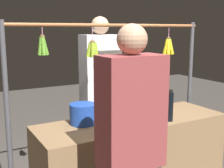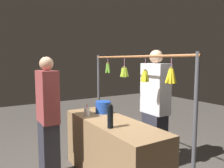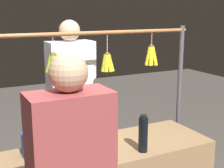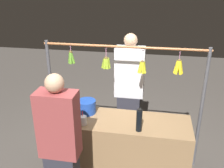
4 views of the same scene
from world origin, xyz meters
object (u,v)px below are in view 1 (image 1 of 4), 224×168
(blue_bucket, at_px, (83,114))
(vendor_person, at_px, (101,98))
(customer_person, at_px, (131,161))
(drink_cup, at_px, (103,126))
(water_bottle, at_px, (169,106))

(blue_bucket, relative_size, vendor_person, 0.13)
(blue_bucket, relative_size, customer_person, 0.14)
(vendor_person, bearing_deg, drink_cup, 63.59)
(customer_person, bearing_deg, water_bottle, -145.15)
(customer_person, bearing_deg, drink_cup, -99.20)
(water_bottle, relative_size, customer_person, 0.17)
(water_bottle, relative_size, vendor_person, 0.16)
(blue_bucket, xyz_separation_m, vendor_person, (-0.49, -0.61, -0.04))
(customer_person, bearing_deg, blue_bucket, -93.28)
(customer_person, bearing_deg, vendor_person, -110.38)
(blue_bucket, height_order, drink_cup, blue_bucket)
(water_bottle, xyz_separation_m, blue_bucket, (0.71, -0.30, -0.05))
(vendor_person, distance_m, customer_person, 1.53)
(drink_cup, height_order, vendor_person, vendor_person)
(drink_cup, bearing_deg, customer_person, 80.80)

